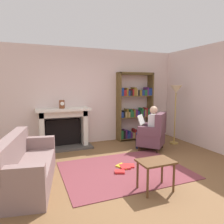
# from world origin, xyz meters

# --- Properties ---
(ground) EXTENTS (14.00, 14.00, 0.00)m
(ground) POSITION_xyz_m (0.00, 0.00, 0.00)
(ground) COLOR brown
(back_wall) EXTENTS (5.60, 0.10, 2.70)m
(back_wall) POSITION_xyz_m (0.00, 2.55, 1.35)
(back_wall) COLOR beige
(back_wall) RESTS_ON ground
(side_wall_right) EXTENTS (0.10, 5.20, 2.70)m
(side_wall_right) POSITION_xyz_m (2.65, 1.25, 1.35)
(side_wall_right) COLOR beige
(side_wall_right) RESTS_ON ground
(area_rug) EXTENTS (2.40, 1.80, 0.01)m
(area_rug) POSITION_xyz_m (0.00, 0.30, 0.01)
(area_rug) COLOR brown
(area_rug) RESTS_ON ground
(fireplace) EXTENTS (1.43, 0.64, 1.07)m
(fireplace) POSITION_xyz_m (-0.87, 2.30, 0.57)
(fireplace) COLOR #4C4742
(fireplace) RESTS_ON ground
(mantel_clock) EXTENTS (0.14, 0.14, 0.21)m
(mantel_clock) POSITION_xyz_m (-0.90, 2.20, 1.18)
(mantel_clock) COLOR brown
(mantel_clock) RESTS_ON fireplace
(bookshelf) EXTENTS (1.12, 0.32, 2.05)m
(bookshelf) POSITION_xyz_m (1.32, 2.33, 0.96)
(bookshelf) COLOR brown
(bookshelf) RESTS_ON ground
(armchair_reading) EXTENTS (0.89, 0.89, 0.97)m
(armchair_reading) POSITION_xyz_m (1.27, 1.22, 0.42)
(armchair_reading) COLOR #331E14
(armchair_reading) RESTS_ON ground
(seated_reader) EXTENTS (0.58, 0.59, 1.14)m
(seated_reader) POSITION_xyz_m (1.19, 1.30, 0.62)
(seated_reader) COLOR silver
(seated_reader) RESTS_ON ground
(sofa_floral) EXTENTS (1.03, 1.81, 0.85)m
(sofa_floral) POSITION_xyz_m (-1.79, 0.34, 0.32)
(sofa_floral) COLOR gray
(sofa_floral) RESTS_ON ground
(side_table) EXTENTS (0.56, 0.39, 0.49)m
(side_table) POSITION_xyz_m (0.12, -0.59, 0.41)
(side_table) COLOR brown
(side_table) RESTS_ON ground
(scattered_books) EXTENTS (0.56, 0.51, 0.04)m
(scattered_books) POSITION_xyz_m (0.03, 0.37, 0.03)
(scattered_books) COLOR red
(scattered_books) RESTS_ON area_rug
(floor_lamp) EXTENTS (0.32, 0.32, 1.67)m
(floor_lamp) POSITION_xyz_m (2.15, 1.49, 1.41)
(floor_lamp) COLOR #B7933F
(floor_lamp) RESTS_ON ground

